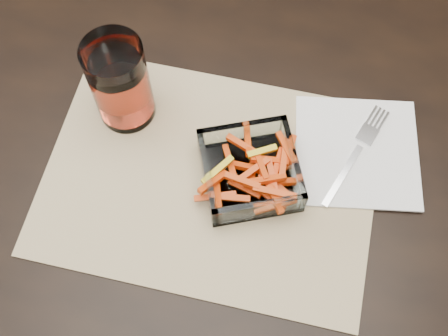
{
  "coord_description": "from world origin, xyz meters",
  "views": [
    {
      "loc": [
        0.13,
        -0.33,
        1.46
      ],
      "look_at": [
        0.05,
        -0.03,
        0.78
      ],
      "focal_mm": 45.0,
      "sensor_mm": 36.0,
      "label": 1
    }
  ],
  "objects_px": {
    "glass_bowl": "(250,172)",
    "tumbler": "(121,85)",
    "dining_table": "(196,177)",
    "fork": "(357,152)"
  },
  "relations": [
    {
      "from": "tumbler",
      "to": "fork",
      "type": "relative_size",
      "value": 0.82
    },
    {
      "from": "dining_table",
      "to": "tumbler",
      "type": "relative_size",
      "value": 11.3
    },
    {
      "from": "glass_bowl",
      "to": "tumbler",
      "type": "distance_m",
      "value": 0.21
    },
    {
      "from": "glass_bowl",
      "to": "fork",
      "type": "xyz_separation_m",
      "value": [
        0.14,
        0.07,
        -0.01
      ]
    },
    {
      "from": "dining_table",
      "to": "fork",
      "type": "height_order",
      "value": "fork"
    },
    {
      "from": "dining_table",
      "to": "fork",
      "type": "distance_m",
      "value": 0.25
    },
    {
      "from": "dining_table",
      "to": "glass_bowl",
      "type": "bearing_deg",
      "value": -14.1
    },
    {
      "from": "dining_table",
      "to": "tumbler",
      "type": "distance_m",
      "value": 0.2
    },
    {
      "from": "tumbler",
      "to": "glass_bowl",
      "type": "bearing_deg",
      "value": -17.83
    },
    {
      "from": "fork",
      "to": "tumbler",
      "type": "bearing_deg",
      "value": -159.72
    }
  ]
}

